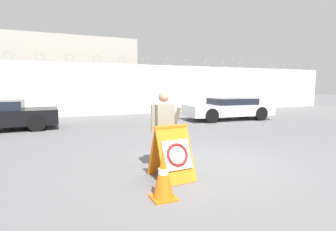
{
  "coord_description": "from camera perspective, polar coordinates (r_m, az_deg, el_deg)",
  "views": [
    {
      "loc": [
        -3.24,
        -5.1,
        1.82
      ],
      "look_at": [
        -0.04,
        2.22,
        0.9
      ],
      "focal_mm": 28.0,
      "sensor_mm": 36.0,
      "label": 1
    }
  ],
  "objects": [
    {
      "name": "security_guard",
      "position": [
        5.66,
        -0.92,
        -2.52
      ],
      "size": [
        0.64,
        0.37,
        1.68
      ],
      "rotation": [
        0.0,
        0.0,
        0.14
      ],
      "color": "#514C42",
      "rests_on": "ground_plane"
    },
    {
      "name": "traffic_cone_near",
      "position": [
        4.3,
        -1.04,
        -12.83
      ],
      "size": [
        0.39,
        0.39,
        0.79
      ],
      "color": "orange",
      "rests_on": "ground_plane"
    },
    {
      "name": "perimeter_wall",
      "position": [
        16.57,
        -12.4,
        5.6
      ],
      "size": [
        36.0,
        0.3,
        3.59
      ],
      "color": "silver",
      "rests_on": "ground_plane"
    },
    {
      "name": "barricade_sign",
      "position": [
        5.13,
        1.0,
        -8.07
      ],
      "size": [
        0.75,
        0.86,
        1.06
      ],
      "rotation": [
        0.0,
        0.0,
        0.07
      ],
      "color": "orange",
      "rests_on": "ground_plane"
    },
    {
      "name": "ground_plane",
      "position": [
        6.31,
        8.56,
        -10.28
      ],
      "size": [
        90.0,
        90.0,
        0.0
      ],
      "primitive_type": "plane",
      "color": "slate"
    },
    {
      "name": "building_block",
      "position": [
        21.99,
        -21.85,
        8.0
      ],
      "size": [
        9.74,
        7.35,
        5.07
      ],
      "color": "#B2ADA3",
      "rests_on": "ground_plane"
    },
    {
      "name": "parked_car_far_side",
      "position": [
        14.3,
        13.11,
        1.53
      ],
      "size": [
        4.76,
        2.2,
        1.14
      ],
      "rotation": [
        0.0,
        0.0,
        3.06
      ],
      "color": "black",
      "rests_on": "ground_plane"
    },
    {
      "name": "parked_car_front_coupe",
      "position": [
        12.57,
        -32.76,
        0.04
      ],
      "size": [
        4.26,
        2.03,
        1.2
      ],
      "rotation": [
        0.0,
        0.0,
        0.02
      ],
      "color": "black",
      "rests_on": "ground_plane"
    }
  ]
}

